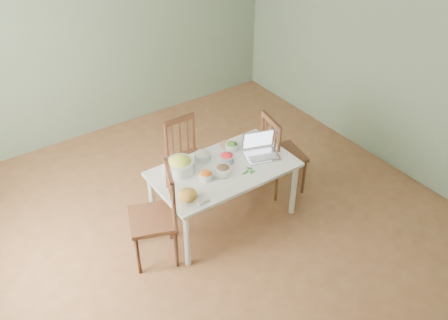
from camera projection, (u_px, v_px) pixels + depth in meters
floor at (210, 223)px, 5.32m from camera, size 5.00×5.00×0.00m
wall_back at (101, 35)px, 6.20m from camera, size 5.00×0.00×2.70m
wall_front at (437, 294)px, 2.86m from camera, size 5.00×0.00×2.70m
wall_right at (385, 55)px, 5.69m from camera, size 0.00×5.00×2.70m
dining_table at (224, 194)px, 5.19m from camera, size 1.48×0.83×0.69m
chair_far at (189, 160)px, 5.48m from camera, size 0.42×0.40×0.94m
chair_left at (152, 217)px, 4.64m from camera, size 0.57×0.58×1.04m
chair_right at (284, 153)px, 5.54m from camera, size 0.50×0.51×1.00m
bread_boule at (188, 195)px, 4.54m from camera, size 0.24×0.24×0.12m
butter_stick at (204, 201)px, 4.53m from camera, size 0.12×0.04×0.03m
bowl_squash at (180, 164)px, 4.89m from camera, size 0.38×0.38×0.17m
bowl_carrot at (206, 175)px, 4.81m from camera, size 0.17×0.17×0.09m
bowl_onion at (203, 156)px, 5.08m from camera, size 0.22×0.22×0.09m
bowl_mushroom at (223, 170)px, 4.86m from camera, size 0.18×0.18×0.11m
bowl_redpep at (226, 158)px, 5.05m from camera, size 0.18×0.18×0.10m
bowl_broccoli at (232, 146)px, 5.23m from camera, size 0.16×0.16×0.09m
flatbread at (228, 145)px, 5.31m from camera, size 0.21×0.21×0.02m
basil_bunch at (248, 171)px, 4.92m from camera, size 0.17×0.17×0.02m
laptop at (263, 147)px, 5.07m from camera, size 0.43×0.39×0.25m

